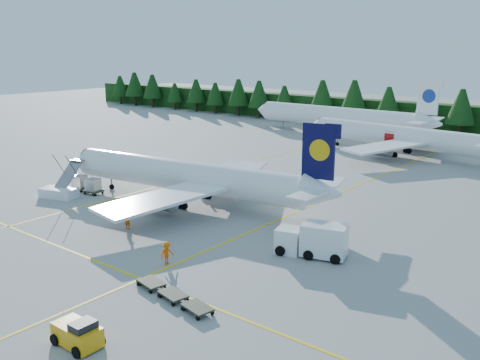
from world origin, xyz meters
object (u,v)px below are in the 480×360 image
Objects in this scene: airliner_red at (391,136)px; baggage_tug at (78,333)px; airstairs at (60,190)px; airliner_navy at (180,176)px; service_truck at (311,240)px.

airliner_red is 11.36× the size of baggage_tug.
airstairs is 2.10× the size of baggage_tug.
airliner_navy is 5.43× the size of airstairs.
service_truck is at bearing -14.00° from airstairs.
baggage_tug is at bearing -115.33° from service_truck.
service_truck is at bearing 80.61° from baggage_tug.
service_truck is 21.51m from baggage_tug.
service_truck is at bearing -21.24° from airliner_navy.
airliner_navy is 1.01× the size of airliner_red.
airliner_navy reaches higher than airliner_red.
airstairs is at bearing 168.54° from service_truck.
baggage_tug is (17.21, -26.02, -2.30)m from airliner_navy.
airliner_red is 5.40× the size of airstairs.
airstairs reaches higher than service_truck.
airliner_red is at bearing 49.51° from airstairs.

